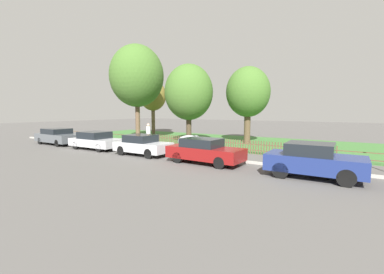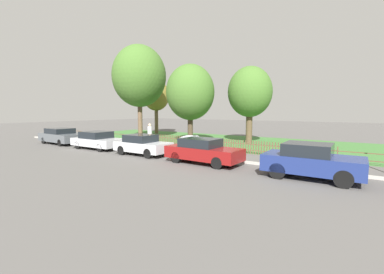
{
  "view_description": "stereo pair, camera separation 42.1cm",
  "coord_description": "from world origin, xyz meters",
  "views": [
    {
      "loc": [
        7.9,
        -13.01,
        2.82
      ],
      "look_at": [
        -1.25,
        1.08,
        1.1
      ],
      "focal_mm": 24.0,
      "sensor_mm": 36.0,
      "label": 1
    },
    {
      "loc": [
        8.25,
        -12.78,
        2.82
      ],
      "look_at": [
        -1.25,
        1.08,
        1.1
      ],
      "focal_mm": 24.0,
      "sensor_mm": 36.0,
      "label": 2
    }
  ],
  "objects": [
    {
      "name": "parked_car_white_van",
      "position": [
        6.4,
        -1.32,
        0.76
      ],
      "size": [
        3.87,
        1.92,
        1.47
      ],
      "rotation": [
        0.0,
        0.0,
        0.02
      ],
      "color": "navy",
      "rests_on": "ground"
    },
    {
      "name": "pedestrian_near_fence",
      "position": [
        -6.37,
        2.46,
        1.02
      ],
      "size": [
        0.49,
        0.49,
        1.8
      ],
      "rotation": [
        0.0,
        0.0,
        3.6
      ],
      "color": "#7F6B51",
      "rests_on": "ground"
    },
    {
      "name": "park_fence",
      "position": [
        0.0,
        3.1,
        0.44
      ],
      "size": [
        41.38,
        0.05,
        0.88
      ],
      "color": "brown",
      "rests_on": "ground"
    },
    {
      "name": "grass_strip",
      "position": [
        0.0,
        8.61,
        0.01
      ],
      "size": [
        41.38,
        11.03,
        0.01
      ],
      "primitive_type": "cube",
      "color": "#3D7033",
      "rests_on": "ground"
    },
    {
      "name": "tree_behind_motorcycle",
      "position": [
        -10.35,
        5.27,
        6.16
      ],
      "size": [
        5.2,
        5.2,
        9.17
      ],
      "color": "brown",
      "rests_on": "ground"
    },
    {
      "name": "kerb_stone",
      "position": [
        0.0,
        0.1,
        0.06
      ],
      "size": [
        41.38,
        0.2,
        0.12
      ],
      "primitive_type": "cube",
      "color": "#B2ADA3",
      "rests_on": "ground"
    },
    {
      "name": "parked_car_silver_hatchback",
      "position": [
        -13.29,
        -1.13,
        0.68
      ],
      "size": [
        4.42,
        1.95,
        1.34
      ],
      "rotation": [
        0.0,
        0.0,
        -0.02
      ],
      "color": "#51565B",
      "rests_on": "ground"
    },
    {
      "name": "tree_nearest_kerb",
      "position": [
        -13.4,
        10.99,
        4.63
      ],
      "size": [
        3.22,
        3.22,
        6.54
      ],
      "color": "brown",
      "rests_on": "ground"
    },
    {
      "name": "parked_car_navy_estate",
      "position": [
        -3.58,
        -1.15,
        0.67
      ],
      "size": [
        3.73,
        1.74,
        1.3
      ],
      "rotation": [
        0.0,
        0.0,
        0.01
      ],
      "color": "#BCBCC1",
      "rests_on": "ground"
    },
    {
      "name": "parked_car_black_saloon",
      "position": [
        -8.23,
        -1.13,
        0.66
      ],
      "size": [
        4.16,
        2.0,
        1.29
      ],
      "rotation": [
        0.0,
        0.0,
        0.03
      ],
      "color": "#BCBCC1",
      "rests_on": "ground"
    },
    {
      "name": "parked_car_red_compact",
      "position": [
        1.03,
        -1.22,
        0.69
      ],
      "size": [
        4.2,
        1.79,
        1.34
      ],
      "rotation": [
        0.0,
        0.0,
        -0.03
      ],
      "color": "maroon",
      "rests_on": "ground"
    },
    {
      "name": "ground_plane",
      "position": [
        0.0,
        0.0,
        0.0
      ],
      "size": [
        120.0,
        120.0,
        0.0
      ],
      "primitive_type": "plane",
      "color": "#565451"
    },
    {
      "name": "tree_mid_park",
      "position": [
        -4.23,
        5.17,
        4.35
      ],
      "size": [
        4.07,
        4.07,
        6.72
      ],
      "color": "#473828",
      "rests_on": "ground"
    },
    {
      "name": "tree_far_left",
      "position": [
        -0.18,
        8.24,
        4.39
      ],
      "size": [
        3.74,
        3.74,
        6.59
      ],
      "color": "brown",
      "rests_on": "ground"
    },
    {
      "name": "covered_motorcycle",
      "position": [
        -1.88,
        1.89,
        0.67
      ],
      "size": [
        2.04,
        0.82,
        1.12
      ],
      "rotation": [
        0.0,
        0.0,
        0.09
      ],
      "color": "black",
      "rests_on": "ground"
    }
  ]
}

